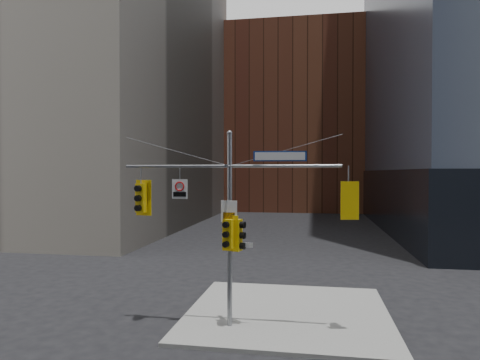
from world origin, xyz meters
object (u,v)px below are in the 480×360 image
(traffic_light_pole_side, at_px, (238,235))
(traffic_light_west_arm, at_px, (141,198))
(traffic_light_pole_front, at_px, (228,234))
(street_sign_blade, at_px, (280,156))
(traffic_light_east_arm, at_px, (348,200))
(regulatory_sign_arm, at_px, (180,188))
(signal_assembly, at_px, (230,209))

(traffic_light_pole_side, bearing_deg, traffic_light_west_arm, 104.32)
(traffic_light_pole_front, distance_m, street_sign_blade, 3.35)
(traffic_light_east_arm, bearing_deg, street_sign_blade, -11.31)
(traffic_light_east_arm, distance_m, traffic_light_pole_side, 4.11)
(traffic_light_pole_front, xyz_separation_m, regulatory_sign_arm, (-1.89, 0.25, 1.61))
(signal_assembly, bearing_deg, traffic_light_east_arm, 0.01)
(traffic_light_east_arm, xyz_separation_m, regulatory_sign_arm, (-6.11, -0.02, 0.37))
(traffic_light_east_arm, relative_size, traffic_light_pole_front, 1.02)
(signal_assembly, xyz_separation_m, traffic_light_west_arm, (-3.42, 0.01, 0.38))
(traffic_light_east_arm, height_order, street_sign_blade, street_sign_blade)
(signal_assembly, bearing_deg, street_sign_blade, 0.11)
(street_sign_blade, height_order, regulatory_sign_arm, street_sign_blade)
(traffic_light_west_arm, height_order, street_sign_blade, street_sign_blade)
(street_sign_blade, bearing_deg, traffic_light_pole_front, -174.88)
(traffic_light_pole_front, height_order, regulatory_sign_arm, regulatory_sign_arm)
(traffic_light_west_arm, distance_m, regulatory_sign_arm, 1.58)
(signal_assembly, height_order, traffic_light_west_arm, signal_assembly)
(traffic_light_west_arm, bearing_deg, traffic_light_pole_front, 5.42)
(traffic_light_west_arm, bearing_deg, traffic_light_pole_side, 9.81)
(traffic_light_pole_side, relative_size, traffic_light_pole_front, 0.89)
(signal_assembly, bearing_deg, traffic_light_west_arm, 179.77)
(traffic_light_pole_front, bearing_deg, traffic_light_west_arm, -171.61)
(signal_assembly, height_order, street_sign_blade, signal_assembly)
(traffic_light_pole_front, height_order, street_sign_blade, street_sign_blade)
(traffic_light_pole_side, height_order, street_sign_blade, street_sign_blade)
(signal_assembly, distance_m, regulatory_sign_arm, 2.03)
(traffic_light_pole_side, distance_m, street_sign_blade, 3.24)
(traffic_light_east_arm, distance_m, street_sign_blade, 2.85)
(signal_assembly, bearing_deg, traffic_light_pole_side, -0.90)
(signal_assembly, height_order, regulatory_sign_arm, signal_assembly)
(traffic_light_pole_front, xyz_separation_m, street_sign_blade, (1.83, 0.27, 2.79))
(traffic_light_west_arm, xyz_separation_m, regulatory_sign_arm, (1.54, -0.03, 0.37))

